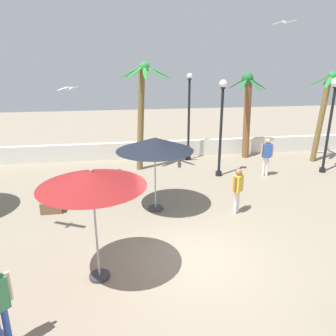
{
  "coord_description": "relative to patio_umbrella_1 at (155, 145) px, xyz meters",
  "views": [
    {
      "loc": [
        -1.68,
        -7.3,
        4.96
      ],
      "look_at": [
        0.0,
        3.31,
        1.4
      ],
      "focal_mm": 34.4,
      "sensor_mm": 36.0,
      "label": 1
    }
  ],
  "objects": [
    {
      "name": "lamp_post_2",
      "position": [
        8.26,
        2.77,
        0.57
      ],
      "size": [
        0.43,
        0.43,
        4.33
      ],
      "color": "black",
      "rests_on": "ground_plane"
    },
    {
      "name": "ground_plane",
      "position": [
        0.5,
        -2.97,
        -2.35
      ],
      "size": [
        56.0,
        56.0,
        0.0
      ],
      "primitive_type": "plane",
      "color": "gray"
    },
    {
      "name": "patio_umbrella_2",
      "position": [
        -1.79,
        -3.55,
        0.17
      ],
      "size": [
        2.4,
        2.4,
        2.78
      ],
      "color": "#333338",
      "rests_on": "ground_plane"
    },
    {
      "name": "boundary_wall",
      "position": [
        0.5,
        6.49,
        -1.91
      ],
      "size": [
        25.2,
        0.3,
        0.88
      ],
      "primitive_type": "cube",
      "color": "silver",
      "rests_on": "ground_plane"
    },
    {
      "name": "planter",
      "position": [
        -3.57,
        0.48,
        -1.97
      ],
      "size": [
        0.7,
        0.7,
        0.85
      ],
      "color": "brown",
      "rests_on": "ground_plane"
    },
    {
      "name": "guest_0",
      "position": [
        5.34,
        2.69,
        -1.28
      ],
      "size": [
        0.56,
        0.26,
        1.75
      ],
      "color": "silver",
      "rests_on": "ground_plane"
    },
    {
      "name": "guest_1",
      "position": [
        2.7,
        -0.73,
        -1.38
      ],
      "size": [
        0.43,
        0.42,
        1.61
      ],
      "color": "silver",
      "rests_on": "ground_plane"
    },
    {
      "name": "seagull_0",
      "position": [
        7.75,
        6.97,
        4.58
      ],
      "size": [
        0.9,
        1.15,
        0.15
      ],
      "color": "white"
    },
    {
      "name": "lamp_post_0",
      "position": [
        3.27,
        3.06,
        0.13
      ],
      "size": [
        0.34,
        0.34,
        4.25
      ],
      "color": "black",
      "rests_on": "ground_plane"
    },
    {
      "name": "palm_tree_0",
      "position": [
        5.52,
        5.73,
        0.38
      ],
      "size": [
        1.82,
        2.01,
        4.46
      ],
      "color": "brown",
      "rests_on": "ground_plane"
    },
    {
      "name": "seagull_2",
      "position": [
        -3.02,
        3.27,
        1.6
      ],
      "size": [
        0.77,
        1.06,
        0.14
      ],
      "color": "white"
    },
    {
      "name": "palm_tree_2",
      "position": [
        9.07,
        4.5,
        0.45
      ],
      "size": [
        1.97,
        2.1,
        4.52
      ],
      "color": "brown",
      "rests_on": "ground_plane"
    },
    {
      "name": "lamp_post_1",
      "position": [
        2.44,
        5.8,
        -0.03
      ],
      "size": [
        0.28,
        0.28,
        4.43
      ],
      "color": "black",
      "rests_on": "ground_plane"
    },
    {
      "name": "patio_umbrella_1",
      "position": [
        0.0,
        0.0,
        0.0
      ],
      "size": [
        2.6,
        2.6,
        2.64
      ],
      "color": "#333338",
      "rests_on": "ground_plane"
    },
    {
      "name": "palm_tree_1",
      "position": [
        -0.03,
        4.59,
        0.81
      ],
      "size": [
        2.43,
        2.43,
        4.97
      ],
      "color": "brown",
      "rests_on": "ground_plane"
    }
  ]
}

